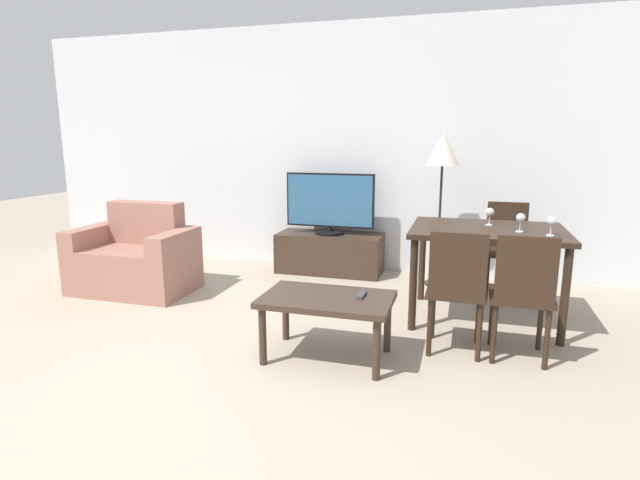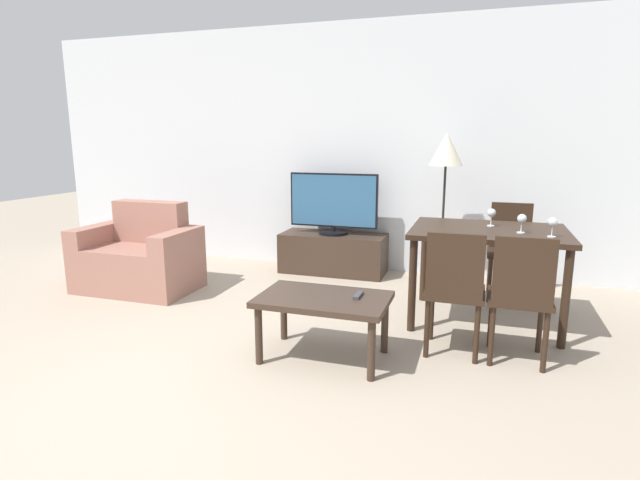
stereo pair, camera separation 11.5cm
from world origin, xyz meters
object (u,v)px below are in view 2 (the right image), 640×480
Objects in this scene: dining_chair_near at (454,287)px; wine_glass_center at (522,220)px; coffee_table at (323,305)px; dining_chair_near_right at (521,293)px; wine_glass_left at (491,214)px; wine_glass_right at (553,223)px; armchair at (140,258)px; remote_primary at (358,295)px; tv_stand at (333,253)px; dining_chair_far at (510,245)px; floor_lamp at (446,156)px; dining_table at (488,241)px; tv at (333,204)px.

wine_glass_center is at bearing 56.02° from dining_chair_near.
dining_chair_near_right is at bearing 14.09° from coffee_table.
wine_glass_left is 0.54m from wine_glass_right.
armchair is 3.11m from dining_chair_near.
remote_primary reaches higher than coffee_table.
remote_primary is 1.03× the size of wine_glass_right.
dining_chair_near_right is 0.99m from wine_glass_left.
dining_chair_near_right is (3.45, -0.64, 0.18)m from armchair.
tv_stand is 1.85m from dining_chair_far.
tv_stand is 7.88× the size of wine_glass_left.
dining_chair_near and dining_chair_far have the same top height.
floor_lamp is at bearing 122.58° from wine_glass_center.
dining_table is 7.94× the size of remote_primary.
wine_glass_center is (0.02, 0.65, 0.38)m from dining_chair_near_right.
dining_chair_near is at bearing -104.01° from wine_glass_left.
wine_glass_left is at bearing 131.55° from wine_glass_center.
floor_lamp is 1.28m from wine_glass_center.
dining_chair_near_right is at bearing -77.61° from wine_glass_left.
dining_chair_near_right is at bearing -91.69° from wine_glass_center.
wine_glass_right is (2.03, -1.27, 0.10)m from tv.
tv is at bearing 104.78° from coffee_table.
wine_glass_left is (0.83, 1.13, 0.42)m from remote_primary.
floor_lamp is at bearing 119.33° from wine_glass_left.
floor_lamp is 2.13m from remote_primary.
wine_glass_right is (0.20, -0.10, 0.00)m from wine_glass_center.
armchair is at bearing 169.49° from dining_chair_near_right.
dining_chair_far is 1.06m from wine_glass_right.
floor_lamp is 1.47m from wine_glass_right.
dining_table is at bearing 50.80° from remote_primary.
tv_stand is at bearing 172.37° from floor_lamp.
tv is 0.82× the size of dining_table.
dining_table is 8.16× the size of wine_glass_left.
wine_glass_center is at bearing -25.64° from dining_table.
floor_lamp reaches higher than remote_primary.
wine_glass_right is (0.42, -0.34, 0.00)m from wine_glass_left.
dining_chair_near_right is at bearing -74.59° from dining_table.
wine_glass_center is (1.04, 0.89, 0.42)m from remote_primary.
dining_chair_near_right is 0.70m from wine_glass_right.
wine_glass_left reaches higher than coffee_table.
coffee_table is at bearing -162.83° from remote_primary.
dining_chair_near_right is 6.02× the size of wine_glass_center.
floor_lamp reaches higher than dining_chair_near_right.
wine_glass_right is at bearing -32.12° from tv_stand.
coffee_table is 5.79× the size of remote_primary.
wine_glass_right is at bearing 32.46° from remote_primary.
tv is at bearing 146.39° from dining_table.
floor_lamp is (-0.63, 1.66, 0.81)m from dining_chair_near_right.
armchair is 3.56m from dining_chair_far.
tv is 2.31m from dining_chair_near.
wine_glass_left reaches higher than armchair.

